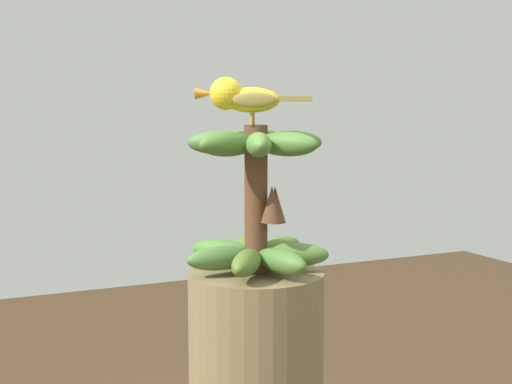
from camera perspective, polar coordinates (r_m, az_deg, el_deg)
The scene contains 2 objects.
banana_bunch at distance 1.14m, azimuth 0.07°, elevation -0.63°, with size 0.25×0.24×0.25m.
perched_bird at distance 1.13m, azimuth -1.22°, elevation 7.83°, with size 0.10×0.18×0.08m.
Camera 1 is at (1.03, -0.47, 1.29)m, focal length 48.44 mm.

